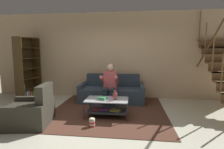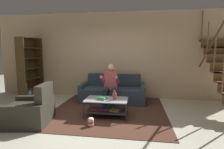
{
  "view_description": "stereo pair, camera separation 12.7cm",
  "coord_description": "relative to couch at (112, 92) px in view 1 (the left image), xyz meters",
  "views": [
    {
      "loc": [
        0.77,
        -3.58,
        1.58
      ],
      "look_at": [
        0.24,
        0.87,
        1.0
      ],
      "focal_mm": 28.0,
      "sensor_mm": 36.0,
      "label": 1
    },
    {
      "loc": [
        0.9,
        -3.56,
        1.58
      ],
      "look_at": [
        0.24,
        0.87,
        1.0
      ],
      "focal_mm": 28.0,
      "sensor_mm": 36.0,
      "label": 2
    }
  ],
  "objects": [
    {
      "name": "book_stack",
      "position": [
        -0.07,
        -1.38,
        0.17
      ],
      "size": [
        0.22,
        0.21,
        0.06
      ],
      "color": "#B3B046",
      "rests_on": "coffee_table"
    },
    {
      "name": "person_seated_center",
      "position": [
        0.0,
        -0.5,
        0.38
      ],
      "size": [
        0.5,
        0.58,
        1.23
      ],
      "color": "#1C2E35",
      "rests_on": "ground"
    },
    {
      "name": "popcorn_tub",
      "position": [
        -0.19,
        -1.96,
        -0.19
      ],
      "size": [
        0.13,
        0.13,
        0.2
      ],
      "color": "red",
      "rests_on": "ground"
    },
    {
      "name": "armchair",
      "position": [
        -1.55,
        -1.99,
        -0.01
      ],
      "size": [
        1.04,
        1.04,
        0.89
      ],
      "color": "#322F25",
      "rests_on": "ground"
    },
    {
      "name": "vase",
      "position": [
        0.24,
        -1.35,
        0.25
      ],
      "size": [
        0.11,
        0.11,
        0.23
      ],
      "color": "brown",
      "rests_on": "coffee_table"
    },
    {
      "name": "couch",
      "position": [
        0.0,
        0.0,
        0.0
      ],
      "size": [
        2.01,
        0.85,
        0.85
      ],
      "color": "#303D4A",
      "rests_on": "ground"
    },
    {
      "name": "coffee_table",
      "position": [
        0.04,
        -1.32,
        -0.01
      ],
      "size": [
        1.04,
        0.61,
        0.43
      ],
      "color": "#B0B5BB",
      "rests_on": "ground"
    },
    {
      "name": "bookshelf",
      "position": [
        -2.89,
        0.07,
        0.48
      ],
      "size": [
        0.44,
        0.93,
        2.05
      ],
      "color": "#4E3A1D",
      "rests_on": "ground"
    },
    {
      "name": "area_rug",
      "position": [
        0.02,
        -0.78,
        -0.29
      ],
      "size": [
        3.0,
        3.26,
        0.01
      ],
      "color": "#4F2F22",
      "rests_on": "ground"
    },
    {
      "name": "back_partition",
      "position": [
        -0.12,
        0.63,
        1.16
      ],
      "size": [
        8.4,
        0.12,
        2.9
      ],
      "primitive_type": "cube",
      "color": "#CFAE86",
      "rests_on": "ground"
    },
    {
      "name": "ground",
      "position": [
        -0.12,
        -1.83,
        -0.29
      ],
      "size": [
        16.8,
        16.8,
        0.0
      ],
      "primitive_type": "plane",
      "color": "beige"
    }
  ]
}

